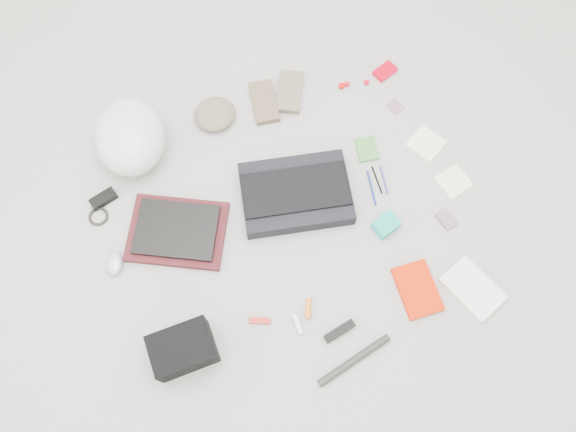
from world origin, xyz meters
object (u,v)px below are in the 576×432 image
object	(u,v)px
laptop	(176,230)
book_red	(417,289)
messenger_bag	(296,194)
accordion_wallet	(386,225)
camera_bag	(183,349)
bike_helmet	(130,137)

from	to	relation	value
laptop	book_red	xyz separation A→B (m)	(0.84, -0.50, -0.03)
laptop	messenger_bag	bearing A→B (deg)	24.27
laptop	accordion_wallet	bearing A→B (deg)	7.84
messenger_bag	laptop	distance (m)	0.50
book_red	accordion_wallet	distance (m)	0.29
messenger_bag	laptop	world-z (taller)	messenger_bag
book_red	laptop	bearing A→B (deg)	148.90
camera_bag	book_red	world-z (taller)	camera_bag
camera_bag	accordion_wallet	size ratio (longest dim) A/B	2.34
messenger_bag	camera_bag	size ratio (longest dim) A/B	1.97
messenger_bag	bike_helmet	bearing A→B (deg)	153.08
bike_helmet	book_red	size ratio (longest dim) A/B	1.68
messenger_bag	laptop	bearing A→B (deg)	-170.57
laptop	camera_bag	world-z (taller)	camera_bag
messenger_bag	accordion_wallet	size ratio (longest dim) A/B	4.60
messenger_bag	bike_helmet	size ratio (longest dim) A/B	1.23
messenger_bag	bike_helmet	distance (m)	0.72
messenger_bag	laptop	size ratio (longest dim) A/B	1.37
book_red	accordion_wallet	xyz separation A→B (m)	(-0.03, 0.28, 0.01)
bike_helmet	camera_bag	distance (m)	0.90
accordion_wallet	camera_bag	bearing A→B (deg)	175.57
messenger_bag	accordion_wallet	xyz separation A→B (m)	(0.31, -0.23, -0.01)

